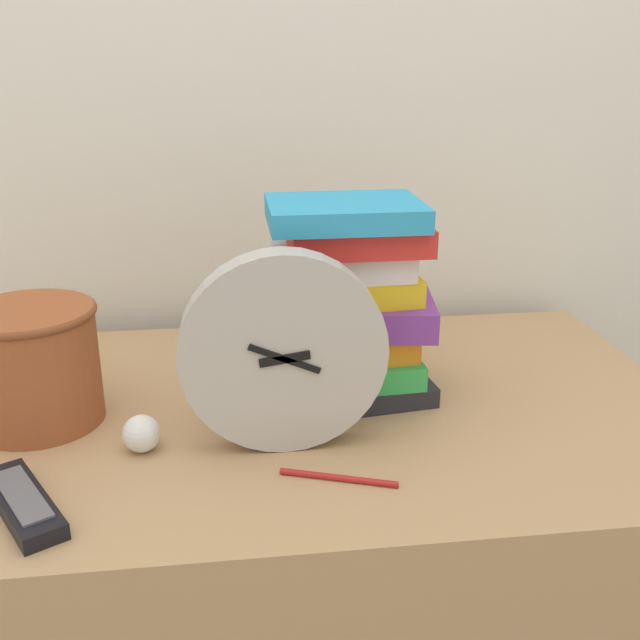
% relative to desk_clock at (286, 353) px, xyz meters
% --- Properties ---
extents(wall_back, '(6.00, 0.04, 2.40)m').
position_rel_desk_clock_xyz_m(wall_back, '(-0.07, 0.53, 0.36)').
color(wall_back, silver).
rests_on(wall_back, ground_plane).
extents(desk, '(1.34, 0.69, 0.70)m').
position_rel_desk_clock_xyz_m(desk, '(-0.07, 0.12, -0.48)').
color(desk, tan).
rests_on(desk, ground_plane).
extents(desk_clock, '(0.27, 0.05, 0.27)m').
position_rel_desk_clock_xyz_m(desk_clock, '(0.00, 0.00, 0.00)').
color(desk_clock, '#B7B2A8').
rests_on(desk_clock, desk).
extents(book_stack, '(0.26, 0.19, 0.30)m').
position_rel_desk_clock_xyz_m(book_stack, '(0.11, 0.14, 0.01)').
color(book_stack, '#232328').
rests_on(book_stack, desk).
extents(basket, '(0.19, 0.19, 0.17)m').
position_rel_desk_clock_xyz_m(basket, '(-0.34, 0.11, -0.04)').
color(basket, '#994C28').
rests_on(basket, desk).
extents(tv_remote, '(0.13, 0.17, 0.02)m').
position_rel_desk_clock_xyz_m(tv_remote, '(-0.31, -0.11, -0.12)').
color(tv_remote, black).
rests_on(tv_remote, desk).
extents(crumpled_paper_ball, '(0.05, 0.05, 0.05)m').
position_rel_desk_clock_xyz_m(crumpled_paper_ball, '(-0.19, 0.01, -0.11)').
color(crumpled_paper_ball, white).
rests_on(crumpled_paper_ball, desk).
extents(pen, '(0.14, 0.06, 0.01)m').
position_rel_desk_clock_xyz_m(pen, '(0.06, -0.09, -0.13)').
color(pen, '#B21E1E').
rests_on(pen, desk).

